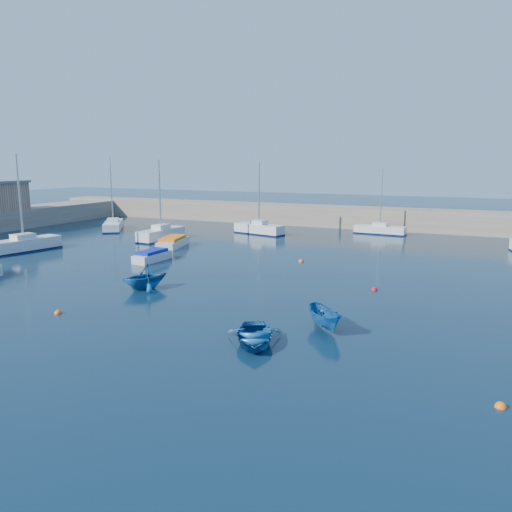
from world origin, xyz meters
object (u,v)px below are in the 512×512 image
at_px(sailboat_6, 380,229).
at_px(dinghy_left, 145,277).
at_px(sailboat_4, 113,225).
at_px(dinghy_center, 254,336).
at_px(motorboat_1, 152,256).
at_px(sailboat_5, 259,228).
at_px(motorboat_2, 173,242).
at_px(dinghy_right, 325,319).
at_px(sailboat_3, 161,234).
at_px(sailboat_2, 24,244).

relative_size(sailboat_6, dinghy_left, 2.41).
distance_m(sailboat_4, dinghy_center, 43.48).
relative_size(sailboat_6, motorboat_1, 1.97).
xyz_separation_m(sailboat_5, motorboat_2, (-4.17, -11.84, -0.17)).
relative_size(motorboat_2, dinghy_right, 1.79).
height_order(dinghy_left, dinghy_right, dinghy_left).
height_order(motorboat_1, dinghy_center, motorboat_1).
relative_size(sailboat_3, dinghy_left, 2.68).
distance_m(sailboat_4, sailboat_5, 18.57).
bearing_deg(motorboat_1, motorboat_2, 110.68).
bearing_deg(motorboat_2, motorboat_1, -84.40).
bearing_deg(motorboat_1, sailboat_3, 122.26).
bearing_deg(motorboat_1, sailboat_4, 139.56).
xyz_separation_m(motorboat_1, motorboat_2, (-2.42, 6.77, 0.04)).
height_order(sailboat_5, dinghy_center, sailboat_5).
relative_size(sailboat_3, sailboat_6, 1.11).
distance_m(sailboat_3, dinghy_left, 21.56).
height_order(sailboat_5, motorboat_1, sailboat_5).
distance_m(sailboat_2, motorboat_1, 14.03).
bearing_deg(dinghy_center, sailboat_6, 67.71).
bearing_deg(motorboat_2, sailboat_5, 56.53).
bearing_deg(sailboat_5, motorboat_2, 174.63).
relative_size(sailboat_3, sailboat_4, 0.96).
xyz_separation_m(sailboat_5, dinghy_center, (14.43, -33.01, -0.27)).
distance_m(motorboat_2, dinghy_center, 28.18).
relative_size(dinghy_center, dinghy_right, 1.25).
height_order(sailboat_3, sailboat_5, sailboat_3).
bearing_deg(dinghy_left, dinghy_center, -3.03).
bearing_deg(sailboat_6, motorboat_2, 140.12).
xyz_separation_m(sailboat_3, dinghy_right, (24.80, -21.26, -0.09)).
height_order(sailboat_4, dinghy_center, sailboat_4).
height_order(sailboat_3, dinghy_right, sailboat_3).
height_order(sailboat_6, motorboat_2, sailboat_6).
distance_m(sailboat_2, sailboat_4, 15.74).
bearing_deg(dinghy_left, sailboat_5, 124.45).
bearing_deg(dinghy_left, motorboat_2, 144.28).
height_order(sailboat_6, dinghy_left, sailboat_6).
xyz_separation_m(sailboat_4, motorboat_2, (13.93, -7.68, -0.09)).
bearing_deg(sailboat_4, motorboat_1, -76.52).
bearing_deg(sailboat_5, motorboat_1, -171.35).
distance_m(sailboat_4, dinghy_right, 43.30).
relative_size(sailboat_5, motorboat_1, 2.12).
relative_size(sailboat_4, dinghy_center, 2.42).
bearing_deg(sailboat_3, sailboat_5, 49.19).
xyz_separation_m(motorboat_2, dinghy_left, (7.68, -14.87, 0.36)).
xyz_separation_m(sailboat_6, motorboat_2, (-17.18, -17.64, -0.05)).
distance_m(sailboat_3, motorboat_1, 11.91).
bearing_deg(motorboat_2, sailboat_4, 137.07).
relative_size(sailboat_5, dinghy_center, 2.25).
xyz_separation_m(sailboat_4, sailboat_6, (31.11, 9.96, -0.03)).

